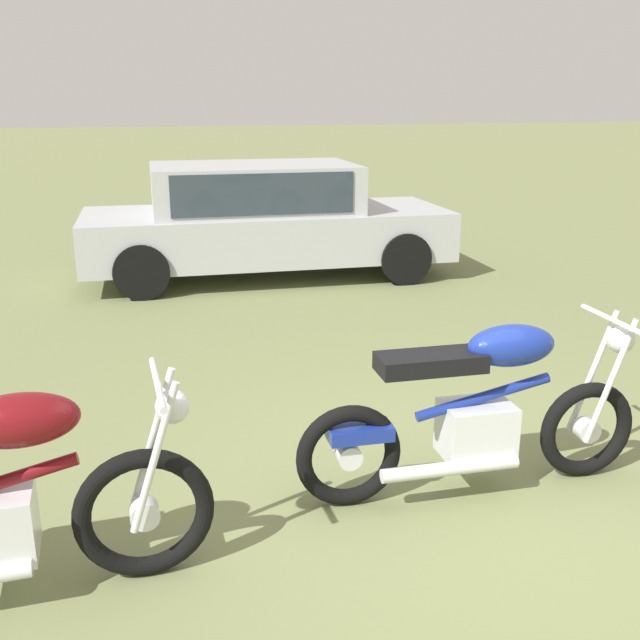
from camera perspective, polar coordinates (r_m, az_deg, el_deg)
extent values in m
plane|color=olive|center=(4.31, 12.81, -14.58)|extent=(120.00, 120.00, 0.00)
torus|color=black|center=(3.70, -13.42, -14.34)|extent=(0.66, 0.09, 0.66)
cylinder|color=silver|center=(3.70, -13.42, -14.34)|extent=(0.14, 0.10, 0.14)
cylinder|color=silver|center=(3.63, -12.90, -9.13)|extent=(0.27, 0.04, 0.72)
cylinder|color=silver|center=(3.46, -12.68, -10.40)|extent=(0.27, 0.04, 0.72)
ellipsoid|color=maroon|center=(3.48, -22.30, -7.21)|extent=(0.52, 0.26, 0.24)
cylinder|color=silver|center=(3.42, -12.47, -4.81)|extent=(0.04, 0.64, 0.03)
sphere|color=silver|center=(3.46, -11.36, -6.57)|extent=(0.16, 0.16, 0.16)
torus|color=black|center=(4.76, 19.92, -7.98)|extent=(0.61, 0.12, 0.60)
torus|color=black|center=(4.18, 2.24, -10.45)|extent=(0.61, 0.12, 0.60)
cylinder|color=silver|center=(4.76, 19.92, -7.98)|extent=(0.15, 0.11, 0.14)
cylinder|color=silver|center=(4.18, 2.24, -10.45)|extent=(0.15, 0.11, 0.14)
cylinder|color=silver|center=(4.74, 20.36, -3.71)|extent=(0.28, 0.05, 0.75)
cylinder|color=silver|center=(4.60, 21.57, -4.46)|extent=(0.28, 0.05, 0.75)
cube|color=silver|center=(4.39, 11.99, -8.29)|extent=(0.42, 0.32, 0.32)
cylinder|color=navy|center=(4.32, 12.52, -5.84)|extent=(0.81, 0.10, 0.23)
ellipsoid|color=navy|center=(4.29, 14.58, -1.92)|extent=(0.53, 0.29, 0.24)
cube|color=black|center=(4.11, 8.56, -3.25)|extent=(0.61, 0.27, 0.10)
cube|color=navy|center=(4.13, 3.08, -8.63)|extent=(0.37, 0.20, 0.08)
cylinder|color=silver|center=(4.59, 21.81, -0.06)|extent=(0.07, 0.64, 0.03)
sphere|color=silver|center=(4.65, 22.26, -1.42)|extent=(0.17, 0.17, 0.16)
cylinder|color=silver|center=(4.24, 10.05, -11.25)|extent=(0.80, 0.12, 0.08)
cube|color=#B2B5BA|center=(9.52, -4.14, 6.68)|extent=(4.65, 1.99, 0.60)
cube|color=#B2B5BA|center=(9.42, -5.13, 10.11)|extent=(2.59, 1.71, 0.60)
cube|color=#2D3842|center=(9.41, -5.14, 10.23)|extent=(2.22, 1.72, 0.48)
cylinder|color=black|center=(10.69, 3.63, 6.56)|extent=(0.65, 0.25, 0.64)
cylinder|color=black|center=(9.18, 6.56, 4.77)|extent=(0.65, 0.25, 0.64)
cylinder|color=black|center=(10.25, -13.67, 5.67)|extent=(0.65, 0.25, 0.64)
cylinder|color=black|center=(8.66, -13.66, 3.67)|extent=(0.65, 0.25, 0.64)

